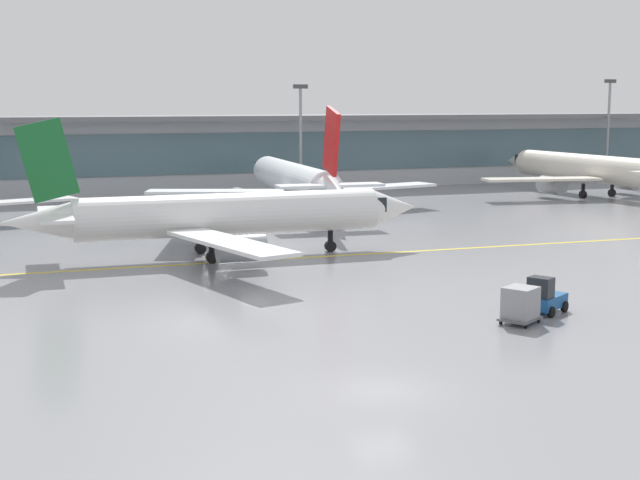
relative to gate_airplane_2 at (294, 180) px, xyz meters
name	(u,v)px	position (x,y,z in m)	size (l,w,h in m)	color
ground_plane	(382,390)	(-14.74, -56.65, -3.31)	(400.00, 400.00, 0.00)	gray
taxiway_centreline_stripe	(237,261)	(-12.93, -26.34, -3.30)	(110.00, 0.36, 0.01)	yellow
terminal_concourse	(118,154)	(-14.74, 25.60, 1.61)	(195.94, 11.00, 9.60)	#B2B7BC
gate_airplane_2	(294,180)	(0.00, 0.00, 0.00)	(30.91, 33.29, 11.03)	white
gate_airplane_3	(590,169)	(38.52, 2.91, -0.02)	(30.63, 33.08, 10.95)	silver
taxiing_regional_jet	(224,216)	(-13.33, -24.34, -0.20)	(31.22, 29.09, 10.36)	white
baggage_tug	(545,298)	(-1.18, -47.57, -2.41)	(2.95, 2.58, 2.10)	#194C8C
cargo_dolly_lead	(520,304)	(-3.64, -49.07, -2.25)	(2.63, 2.46, 1.94)	#595B60
apron_light_mast_2	(301,135)	(5.98, 15.84, 4.07)	(1.80, 0.36, 13.40)	gray
apron_light_mast_3	(608,126)	(52.60, 18.32, 4.59)	(1.80, 0.36, 14.41)	gray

